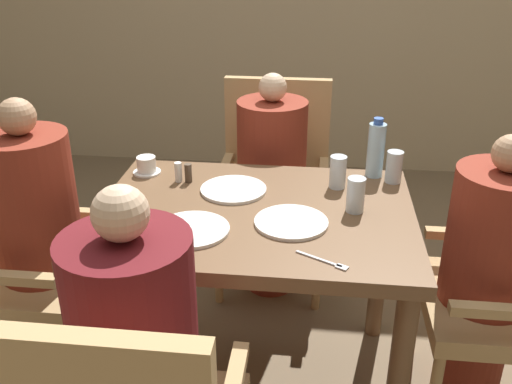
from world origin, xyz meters
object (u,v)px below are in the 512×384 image
(diner_in_left_chair, at_px, (40,241))
(glass_tall_far, at_px, (356,195))
(diner_in_near_chair, at_px, (140,382))
(water_bottle, at_px, (376,149))
(diner_in_far_chair, at_px, (271,184))
(chair_left_side, at_px, (5,251))
(plate_main_right, at_px, (291,222))
(glass_tall_near, at_px, (338,172))
(plate_dessert_center, at_px, (233,189))
(diner_in_right_chair, at_px, (487,276))
(chair_far_side, at_px, (274,177))
(glass_tall_mid, at_px, (394,167))
(plate_main_left, at_px, (192,229))
(teacup_with_saucer, at_px, (147,166))

(diner_in_left_chair, xyz_separation_m, glass_tall_far, (1.17, 0.03, 0.24))
(diner_in_left_chair, distance_m, glass_tall_far, 1.19)
(diner_in_near_chair, xyz_separation_m, water_bottle, (0.66, 1.03, 0.29))
(diner_in_left_chair, relative_size, diner_in_far_chair, 1.05)
(diner_in_near_chair, bearing_deg, chair_left_side, 137.91)
(chair_left_side, distance_m, diner_in_far_chair, 1.19)
(water_bottle, relative_size, glass_tall_far, 1.91)
(chair_left_side, bearing_deg, plate_main_right, -4.53)
(plate_main_right, distance_m, water_bottle, 0.55)
(glass_tall_near, bearing_deg, diner_in_far_chair, 122.69)
(water_bottle, bearing_deg, diner_in_far_chair, 143.49)
(plate_main_right, height_order, plate_dessert_center, same)
(plate_main_right, bearing_deg, diner_in_right_chair, 7.25)
(chair_far_side, height_order, plate_dessert_center, chair_far_side)
(chair_left_side, distance_m, diner_in_right_chair, 1.79)
(glass_tall_mid, bearing_deg, diner_in_left_chair, -167.17)
(plate_main_left, bearing_deg, chair_far_side, 79.52)
(diner_in_far_chair, distance_m, diner_in_near_chair, 1.37)
(plate_dessert_center, bearing_deg, diner_in_right_chair, -9.10)
(plate_main_right, xyz_separation_m, teacup_with_saucer, (-0.60, 0.36, 0.03))
(chair_far_side, xyz_separation_m, plate_dessert_center, (-0.10, -0.68, 0.24))
(plate_main_right, height_order, glass_tall_mid, glass_tall_mid)
(plate_dessert_center, xyz_separation_m, glass_tall_mid, (0.60, 0.15, 0.06))
(plate_main_left, distance_m, water_bottle, 0.82)
(glass_tall_near, bearing_deg, glass_tall_mid, 19.27)
(plate_main_left, bearing_deg, glass_tall_mid, 34.68)
(diner_in_right_chair, xyz_separation_m, glass_tall_near, (-0.53, 0.23, 0.28))
(plate_main_left, bearing_deg, glass_tall_far, 21.23)
(diner_in_far_chair, relative_size, plate_main_right, 4.41)
(diner_in_near_chair, bearing_deg, diner_in_left_chair, 131.48)
(diner_in_far_chair, relative_size, water_bottle, 4.58)
(chair_left_side, xyz_separation_m, plate_main_left, (0.79, -0.18, 0.24))
(plate_main_left, distance_m, plate_dessert_center, 0.33)
(plate_main_right, bearing_deg, glass_tall_far, 29.09)
(water_bottle, bearing_deg, glass_tall_near, -138.75)
(plate_main_left, height_order, glass_tall_near, glass_tall_near)
(plate_main_right, xyz_separation_m, glass_tall_near, (0.16, 0.31, 0.06))
(water_bottle, relative_size, glass_tall_near, 1.91)
(diner_in_far_chair, bearing_deg, diner_in_right_chair, -39.50)
(chair_left_side, height_order, glass_tall_near, chair_left_side)
(chair_left_side, distance_m, water_bottle, 1.49)
(glass_tall_far, bearing_deg, diner_in_near_chair, -128.82)
(diner_in_far_chair, relative_size, plate_dessert_center, 4.41)
(chair_left_side, xyz_separation_m, diner_in_far_chair, (0.97, 0.68, 0.03))
(glass_tall_far, bearing_deg, diner_in_right_chair, -3.80)
(plate_dessert_center, xyz_separation_m, teacup_with_saucer, (-0.37, 0.13, 0.03))
(glass_tall_near, relative_size, glass_tall_mid, 1.00)
(diner_in_far_chair, bearing_deg, plate_main_left, -102.29)
(chair_far_side, distance_m, plate_main_right, 0.96)
(plate_dessert_center, bearing_deg, plate_main_left, -105.30)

